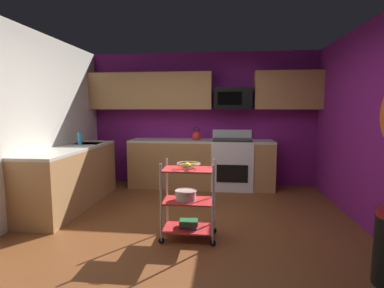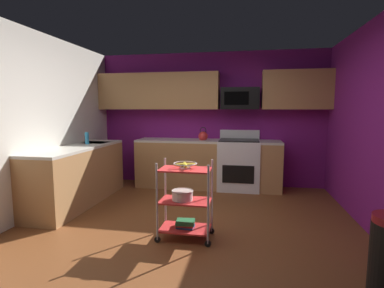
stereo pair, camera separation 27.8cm
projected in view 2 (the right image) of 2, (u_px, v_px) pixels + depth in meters
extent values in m
cube|color=brown|center=(185.00, 233.00, 3.66)|extent=(4.40, 4.80, 0.04)
cube|color=#751970|center=(210.00, 119.00, 5.88)|extent=(4.52, 0.06, 2.60)
cube|color=silver|center=(20.00, 125.00, 3.90)|extent=(0.06, 4.80, 2.60)
cube|color=#B27F4C|center=(208.00, 165.00, 5.65)|extent=(2.73, 0.60, 0.88)
cube|color=beige|center=(208.00, 141.00, 5.60)|extent=(2.73, 0.60, 0.04)
cube|color=#B27F4C|center=(79.00, 176.00, 4.70)|extent=(0.60, 2.06, 0.88)
cube|color=beige|center=(77.00, 148.00, 4.65)|extent=(0.60, 2.06, 0.04)
cube|color=#B7BABC|center=(96.00, 147.00, 5.22)|extent=(0.44, 0.36, 0.16)
cube|color=white|center=(239.00, 165.00, 5.55)|extent=(0.76, 0.64, 0.92)
cube|color=black|center=(238.00, 174.00, 5.24)|extent=(0.56, 0.01, 0.32)
cube|color=white|center=(240.00, 135.00, 5.76)|extent=(0.76, 0.06, 0.18)
cube|color=black|center=(239.00, 140.00, 5.49)|extent=(0.72, 0.60, 0.02)
cube|color=#B27F4C|center=(158.00, 91.00, 5.80)|extent=(2.39, 0.33, 0.70)
cube|color=#B27F4C|center=(296.00, 90.00, 5.33)|extent=(1.21, 0.33, 0.70)
cube|color=black|center=(240.00, 99.00, 5.51)|extent=(0.70, 0.38, 0.40)
cube|color=black|center=(236.00, 98.00, 5.33)|extent=(0.44, 0.01, 0.24)
cylinder|color=silver|center=(157.00, 202.00, 3.29)|extent=(0.02, 0.02, 0.88)
cylinder|color=black|center=(157.00, 240.00, 3.34)|extent=(0.07, 0.02, 0.07)
cylinder|color=silver|center=(208.00, 205.00, 3.19)|extent=(0.02, 0.02, 0.88)
cylinder|color=black|center=(208.00, 244.00, 3.24)|extent=(0.07, 0.02, 0.07)
cylinder|color=silver|center=(165.00, 193.00, 3.63)|extent=(0.02, 0.02, 0.88)
cylinder|color=black|center=(166.00, 228.00, 3.68)|extent=(0.07, 0.02, 0.07)
cylinder|color=silver|center=(212.00, 196.00, 3.53)|extent=(0.02, 0.02, 0.88)
cylinder|color=black|center=(212.00, 231.00, 3.58)|extent=(0.07, 0.02, 0.07)
cube|color=red|center=(185.00, 228.00, 3.45)|extent=(0.58, 0.35, 0.02)
cube|color=red|center=(185.00, 201.00, 3.41)|extent=(0.58, 0.35, 0.02)
cube|color=red|center=(185.00, 169.00, 3.37)|extent=(0.58, 0.35, 0.02)
torus|color=silver|center=(185.00, 163.00, 3.36)|extent=(0.27, 0.27, 0.01)
cylinder|color=silver|center=(185.00, 168.00, 3.36)|extent=(0.12, 0.12, 0.02)
ellipsoid|color=yellow|center=(190.00, 165.00, 3.37)|extent=(0.17, 0.09, 0.04)
ellipsoid|color=yellow|center=(185.00, 164.00, 3.41)|extent=(0.09, 0.17, 0.04)
ellipsoid|color=yellow|center=(181.00, 165.00, 3.35)|extent=(0.17, 0.09, 0.04)
ellipsoid|color=yellow|center=(186.00, 166.00, 3.31)|extent=(0.09, 0.17, 0.04)
cylinder|color=silver|center=(182.00, 195.00, 3.41)|extent=(0.24, 0.24, 0.11)
torus|color=silver|center=(182.00, 191.00, 3.40)|extent=(0.25, 0.25, 0.01)
cube|color=#1E4C8C|center=(185.00, 226.00, 3.45)|extent=(0.21, 0.16, 0.03)
cube|color=#B22626|center=(185.00, 224.00, 3.44)|extent=(0.21, 0.17, 0.02)
cube|color=#26723F|center=(185.00, 222.00, 3.44)|extent=(0.23, 0.20, 0.04)
sphere|color=red|center=(203.00, 136.00, 5.61)|extent=(0.18, 0.18, 0.18)
sphere|color=black|center=(203.00, 132.00, 5.60)|extent=(0.03, 0.03, 0.03)
cone|color=red|center=(207.00, 135.00, 5.59)|extent=(0.09, 0.04, 0.06)
torus|color=black|center=(203.00, 130.00, 5.59)|extent=(0.12, 0.01, 0.12)
cylinder|color=#2D8CBF|center=(87.00, 138.00, 4.93)|extent=(0.06, 0.06, 0.20)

